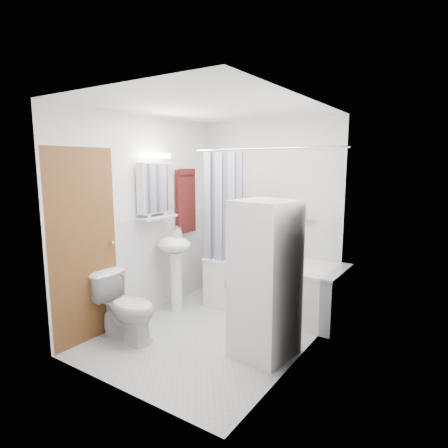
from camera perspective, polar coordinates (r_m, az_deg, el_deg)
The scene contains 20 objects.
floor at distance 4.31m, azimuth -1.61°, elevation -16.07°, with size 2.60×2.60×0.00m, color #BCBDC1.
room_walls at distance 3.91m, azimuth -1.71°, elevation 4.04°, with size 2.60×2.60×2.60m.
wainscot at distance 4.32m, azimuth 0.60°, elevation -7.46°, with size 1.98×2.58×2.58m.
door at distance 4.22m, azimuth -16.71°, elevation -2.65°, with size 0.05×2.00×2.00m.
bathtub at distance 4.78m, azimuth 7.75°, elevation -8.97°, with size 1.69×0.80×0.64m.
tub_spout at distance 4.85m, azimuth 11.74°, elevation -1.42°, with size 0.04×0.04×0.12m, color silver.
curtain_rod at distance 4.24m, azimuth 6.22°, elevation 11.34°, with size 0.02×0.02×1.87m, color silver.
shower_curtain at distance 4.56m, azimuth -0.20°, elevation 1.79°, with size 0.55×0.02×1.45m.
sink at distance 4.69m, azimuth -7.52°, elevation -4.88°, with size 0.44×0.37×1.04m.
medicine_cabinet at distance 4.56m, azimuth -10.38°, elevation 5.62°, with size 0.13×0.50×0.71m.
shelf at distance 4.58m, azimuth -10.11°, elevation 1.05°, with size 0.18×0.54×0.03m, color silver.
shower_caddy at distance 4.79m, azimuth 12.32°, elevation 0.73°, with size 0.22×0.06×0.02m, color silver.
towel at distance 5.05m, azimuth -5.84°, elevation 3.67°, with size 0.07×0.36×0.87m.
washer_dryer at distance 3.61m, azimuth 6.19°, elevation -8.33°, with size 0.60×0.60×1.51m.
toilet at distance 4.14m, azimuth -14.67°, elevation -12.16°, with size 0.40×0.71×0.70m, color white.
soap_pump at distance 4.61m, azimuth -7.12°, elevation -1.97°, with size 0.08×0.17×0.08m, color gray.
shelf_bottle at distance 4.47m, azimuth -11.45°, elevation 1.43°, with size 0.07×0.18×0.07m, color gray.
shelf_cup at distance 4.66m, azimuth -9.12°, elevation 2.00°, with size 0.10×0.09×0.10m, color gray.
shampoo_a at distance 4.85m, azimuth 10.20°, elevation 1.81°, with size 0.13×0.17×0.13m, color gray.
shampoo_b at distance 4.81m, azimuth 11.50°, elevation 1.40°, with size 0.08×0.21×0.08m, color navy.
Camera 1 is at (2.24, -3.18, 1.84)m, focal length 30.00 mm.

